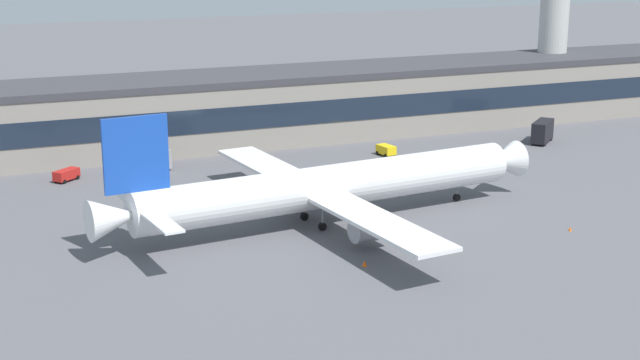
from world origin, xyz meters
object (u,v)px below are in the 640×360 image
control_tower (555,4)px  traffic_cone_0 (365,263)px  traffic_cone_1 (570,229)px  follow_me_car (67,174)px  stair_truck (157,157)px  airliner (325,187)px  baggage_tug (386,150)px  catering_truck (542,131)px

control_tower → traffic_cone_0: bearing=-137.2°
control_tower → traffic_cone_0: (-78.68, -72.81, -22.82)m
control_tower → traffic_cone_1: 88.61m
follow_me_car → stair_truck: (15.07, 2.38, 0.89)m
airliner → follow_me_car: 46.78m
control_tower → baggage_tug: (-51.52, -23.76, -22.10)m
traffic_cone_1 → stair_truck: bearing=128.8°
control_tower → traffic_cone_0: control_tower is taller
airliner → baggage_tug: 40.73m
stair_truck → airliner: bearing=-69.4°
stair_truck → control_tower: bearing=10.7°
baggage_tug → catering_truck: 31.57m
follow_me_car → control_tower: bearing=10.4°
traffic_cone_0 → follow_me_car: bearing=117.3°
control_tower → traffic_cone_1: (-47.69, -71.08, -22.90)m
control_tower → traffic_cone_1: bearing=-123.9°
follow_me_car → traffic_cone_1: bearing=-41.4°
airliner → catering_truck: bearing=27.8°
traffic_cone_0 → traffic_cone_1: traffic_cone_0 is taller
follow_me_car → stair_truck: size_ratio=0.71×
control_tower → traffic_cone_1: size_ratio=66.08×
traffic_cone_0 → catering_truck: bearing=38.7°
catering_truck → traffic_cone_0: size_ratio=9.68×
stair_truck → traffic_cone_0: stair_truck is taller
stair_truck → catering_truck: catering_truck is taller
catering_truck → traffic_cone_1: catering_truck is taller
airliner → stair_truck: size_ratio=10.19×
airliner → traffic_cone_1: (28.87, -15.47, -4.88)m
follow_me_car → traffic_cone_0: (27.42, -53.25, -0.72)m
airliner → catering_truck: (56.53, 29.84, -2.87)m
airliner → stair_truck: airliner is taller
airliner → control_tower: size_ratio=1.74×
control_tower → baggage_tug: 60.88m
follow_me_car → traffic_cone_0: follow_me_car is taller
airliner → control_tower: bearing=36.0°
baggage_tug → traffic_cone_1: bearing=-85.4°
control_tower → stair_truck: (-91.04, -17.18, -21.21)m
baggage_tug → follow_me_car: 54.75m
follow_me_car → baggage_tug: bearing=-4.4°
follow_me_car → traffic_cone_0: 59.90m
control_tower → follow_me_car: control_tower is taller
stair_truck → traffic_cone_1: bearing=-51.2°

